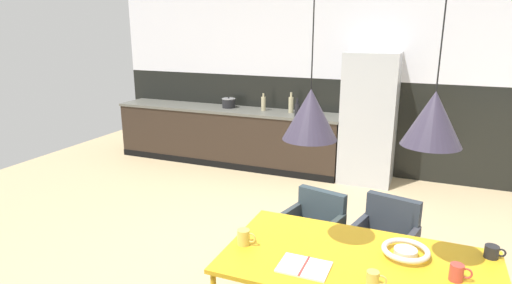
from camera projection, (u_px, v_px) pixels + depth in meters
The scene contains 20 objects.
ground_plane at pixel (256, 276), 3.86m from camera, with size 9.64×9.64×0.00m, color tan.
back_wall_splashback_dark at pixel (337, 125), 6.56m from camera, with size 7.41×0.12×1.40m, color black.
back_wall_panel_upper at pixel (342, 30), 6.19m from camera, with size 7.41×0.12×1.40m, color silver.
kitchen_counter at pixel (227, 136), 6.94m from camera, with size 3.72×0.63×0.90m.
refrigerator_column at pixel (369, 119), 5.99m from camera, with size 0.72×0.60×1.83m, color #ADAFB2.
dining_table at pixel (359, 266), 2.75m from camera, with size 1.73×0.95×0.72m.
armchair_near_window at pixel (387, 233), 3.62m from camera, with size 0.57×0.57×0.77m.
armchair_far_side at pixel (315, 221), 3.85m from camera, with size 0.58×0.57×0.73m.
fruit_bowl at pixel (406, 251), 2.78m from camera, with size 0.31×0.31×0.06m.
open_book at pixel (304, 267), 2.66m from camera, with size 0.31×0.24×0.02m.
mug_wide_latte at pixel (373, 279), 2.45m from camera, with size 0.12×0.07×0.10m.
mug_tall_blue at pixel (492, 252), 2.76m from camera, with size 0.13×0.09×0.08m.
mug_short_terracotta at pixel (457, 272), 2.51m from camera, with size 0.13×0.08×0.10m.
mug_glass_clear at pixel (244, 237), 2.93m from camera, with size 0.13×0.09×0.11m.
cooking_pot at pixel (229, 103), 6.86m from camera, with size 0.21×0.21×0.17m.
bottle_wine_green at pixel (291, 104), 6.45m from camera, with size 0.07×0.07×0.31m.
bottle_spice_small at pixel (297, 109), 6.17m from camera, with size 0.07×0.07×0.27m.
bottle_vinegar_dark at pixel (263, 103), 6.62m from camera, with size 0.07×0.07×0.27m.
pendant_lamp_over_table_near at pixel (310, 114), 2.60m from camera, with size 0.34×0.34×1.26m.
pendant_lamp_over_table_far at pixel (433, 118), 2.32m from camera, with size 0.33×0.33×1.22m.
Camera 1 is at (1.30, -3.15, 2.17)m, focal length 30.10 mm.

